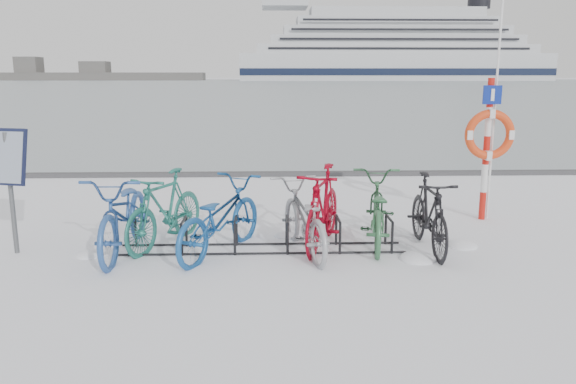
% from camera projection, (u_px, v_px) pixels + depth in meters
% --- Properties ---
extents(ground, '(900.00, 900.00, 0.00)m').
position_uv_depth(ground, '(262.00, 250.00, 7.91)').
color(ground, white).
rests_on(ground, ground).
extents(ice_sheet, '(400.00, 298.00, 0.02)m').
position_uv_depth(ice_sheet, '(269.00, 84.00, 159.54)').
color(ice_sheet, '#A0ACB4').
rests_on(ice_sheet, ground).
extents(quay_edge, '(400.00, 0.25, 0.10)m').
position_uv_depth(quay_edge, '(265.00, 174.00, 13.67)').
color(quay_edge, '#3F3F42').
rests_on(quay_edge, ground).
extents(bike_rack, '(4.00, 0.48, 0.46)m').
position_uv_depth(bike_rack, '(261.00, 238.00, 7.87)').
color(bike_rack, black).
rests_on(bike_rack, ground).
extents(info_board, '(0.61, 0.36, 1.72)m').
position_uv_depth(info_board, '(7.00, 164.00, 7.50)').
color(info_board, '#595B5E').
rests_on(info_board, ground).
extents(lifebuoy_station, '(0.83, 0.23, 4.31)m').
position_uv_depth(lifebuoy_station, '(489.00, 135.00, 9.24)').
color(lifebuoy_station, red).
rests_on(lifebuoy_station, ground).
extents(cruise_ferry, '(126.61, 23.90, 41.60)m').
position_uv_depth(cruise_ferry, '(392.00, 53.00, 232.08)').
color(cruise_ferry, white).
rests_on(cruise_ferry, ground).
extents(shoreline, '(180.00, 12.00, 9.50)m').
position_uv_depth(shoreline, '(3.00, 74.00, 257.70)').
color(shoreline, '#474747').
rests_on(shoreline, ground).
extents(bike_0, '(0.82, 2.23, 1.16)m').
position_uv_depth(bike_0, '(125.00, 211.00, 7.72)').
color(bike_0, '#2A5296').
rests_on(bike_0, ground).
extents(bike_1, '(1.25, 1.91, 1.12)m').
position_uv_depth(bike_1, '(165.00, 207.00, 8.04)').
color(bike_1, '#206A5E').
rests_on(bike_1, ground).
extents(bike_2, '(1.55, 2.14, 1.07)m').
position_uv_depth(bike_2, '(219.00, 215.00, 7.69)').
color(bike_2, '#184F91').
rests_on(bike_2, ground).
extents(bike_3, '(1.09, 2.05, 1.02)m').
position_uv_depth(bike_3, '(303.00, 216.00, 7.74)').
color(bike_3, '#96989D').
rests_on(bike_3, ground).
extents(bike_4, '(1.13, 2.04, 1.18)m').
position_uv_depth(bike_4, '(323.00, 205.00, 8.02)').
color(bike_4, maroon).
rests_on(bike_4, ground).
extents(bike_5, '(1.02, 2.10, 1.06)m').
position_uv_depth(bike_5, '(376.00, 207.00, 8.15)').
color(bike_5, '#30683F').
rests_on(bike_5, ground).
extents(bike_6, '(0.54, 1.83, 1.10)m').
position_uv_depth(bike_6, '(429.00, 211.00, 7.84)').
color(bike_6, black).
rests_on(bike_6, ground).
extents(snow_drifts, '(5.64, 1.58, 0.18)m').
position_uv_depth(snow_drifts, '(321.00, 249.00, 7.96)').
color(snow_drifts, white).
rests_on(snow_drifts, ground).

